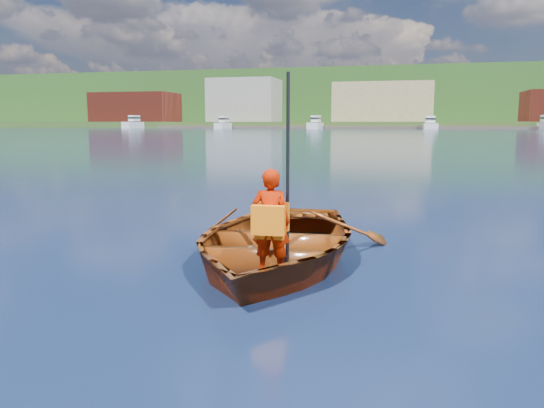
# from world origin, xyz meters

# --- Properties ---
(ground) EXTENTS (600.00, 600.00, 0.00)m
(ground) POSITION_xyz_m (0.00, 0.00, 0.00)
(ground) COLOR #132443
(ground) RESTS_ON ground
(rowboat) EXTENTS (2.91, 3.98, 0.81)m
(rowboat) POSITION_xyz_m (0.22, -0.80, 0.25)
(rowboat) COLOR maroon
(rowboat) RESTS_ON ground
(child_paddler) EXTENTS (0.42, 0.35, 2.09)m
(child_paddler) POSITION_xyz_m (0.40, -1.69, 0.67)
(child_paddler) COLOR #AD1900
(child_paddler) RESTS_ON ground
(shoreline) EXTENTS (400.00, 140.00, 22.00)m
(shoreline) POSITION_xyz_m (0.00, 236.61, 10.32)
(shoreline) COLOR #3A5624
(shoreline) RESTS_ON ground
(dock) EXTENTS (160.04, 9.86, 0.80)m
(dock) POSITION_xyz_m (5.90, 148.00, 0.40)
(dock) COLOR #4E433B
(dock) RESTS_ON ground
(waterfront_buildings) EXTENTS (202.00, 16.00, 14.00)m
(waterfront_buildings) POSITION_xyz_m (-7.74, 165.00, 7.74)
(waterfront_buildings) COLOR brown
(waterfront_buildings) RESTS_ON ground
(marina_yachts) EXTENTS (144.23, 12.65, 4.21)m
(marina_yachts) POSITION_xyz_m (-5.74, 143.29, 1.36)
(marina_yachts) COLOR silver
(marina_yachts) RESTS_ON ground
(hillside_trees) EXTENTS (286.69, 77.35, 24.86)m
(hillside_trees) POSITION_xyz_m (26.03, 248.14, 19.96)
(hillside_trees) COLOR #382314
(hillside_trees) RESTS_ON ground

